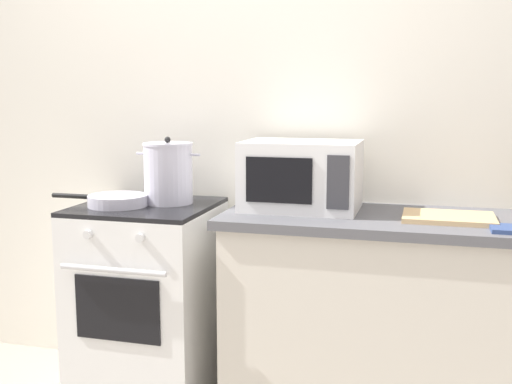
# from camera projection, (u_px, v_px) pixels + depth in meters

# --- Properties ---
(back_wall) EXTENTS (4.40, 0.10, 2.50)m
(back_wall) POSITION_uv_depth(u_px,v_px,m) (301.00, 130.00, 2.98)
(back_wall) COLOR silver
(back_wall) RESTS_ON ground_plane
(lower_cabinet_right) EXTENTS (1.64, 0.56, 0.88)m
(lower_cabinet_right) POSITION_uv_depth(u_px,v_px,m) (422.00, 329.00, 2.62)
(lower_cabinet_right) COLOR beige
(lower_cabinet_right) RESTS_ON ground_plane
(countertop_right) EXTENTS (1.70, 0.60, 0.04)m
(countertop_right) POSITION_uv_depth(u_px,v_px,m) (427.00, 223.00, 2.55)
(countertop_right) COLOR #59595E
(countertop_right) RESTS_ON lower_cabinet_right
(stove) EXTENTS (0.60, 0.64, 0.92)m
(stove) POSITION_uv_depth(u_px,v_px,m) (148.00, 300.00, 2.92)
(stove) COLOR white
(stove) RESTS_ON ground_plane
(stock_pot) EXTENTS (0.31, 0.23, 0.31)m
(stock_pot) POSITION_uv_depth(u_px,v_px,m) (168.00, 173.00, 2.87)
(stock_pot) COLOR silver
(stock_pot) RESTS_ON stove
(frying_pan) EXTENTS (0.47, 0.27, 0.05)m
(frying_pan) POSITION_uv_depth(u_px,v_px,m) (117.00, 200.00, 2.81)
(frying_pan) COLOR silver
(frying_pan) RESTS_ON stove
(microwave) EXTENTS (0.50, 0.37, 0.30)m
(microwave) POSITION_uv_depth(u_px,v_px,m) (302.00, 175.00, 2.72)
(microwave) COLOR white
(microwave) RESTS_ON countertop_right
(cutting_board) EXTENTS (0.36, 0.26, 0.02)m
(cutting_board) POSITION_uv_depth(u_px,v_px,m) (448.00, 217.00, 2.50)
(cutting_board) COLOR tan
(cutting_board) RESTS_ON countertop_right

